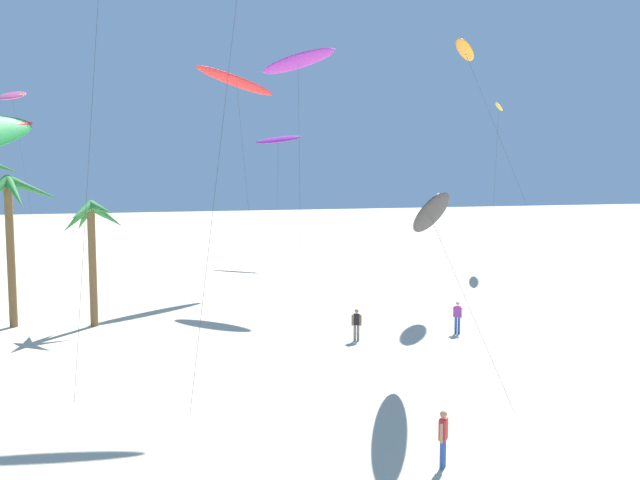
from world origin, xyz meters
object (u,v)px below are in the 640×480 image
(palm_tree_3, at_px, (8,205))
(palm_tree_4, at_px, (92,226))
(flying_kite_11, at_px, (430,215))
(flying_kite_9, at_px, (298,61))
(person_mid_field, at_px, (356,324))
(flying_kite_3, at_px, (465,50))
(flying_kite_4, at_px, (236,81))
(person_foreground_walker, at_px, (443,436))
(person_near_right, at_px, (457,316))
(flying_kite_10, at_px, (12,96))
(flying_kite_8, at_px, (499,107))
(flying_kite_5, at_px, (278,140))

(palm_tree_3, bearing_deg, palm_tree_4, -16.30)
(flying_kite_11, bearing_deg, palm_tree_3, 134.04)
(flying_kite_9, distance_m, person_mid_field, 20.59)
(flying_kite_3, bearing_deg, palm_tree_3, 179.96)
(flying_kite_4, bearing_deg, palm_tree_3, -147.98)
(palm_tree_3, xyz_separation_m, palm_tree_4, (4.21, -1.23, -1.14))
(flying_kite_3, bearing_deg, flying_kite_9, 152.11)
(palm_tree_3, bearing_deg, person_foreground_walker, -59.79)
(person_foreground_walker, distance_m, person_near_right, 16.40)
(palm_tree_4, height_order, flying_kite_10, flying_kite_10)
(palm_tree_4, bearing_deg, flying_kite_11, -52.28)
(flying_kite_4, xyz_separation_m, flying_kite_11, (1.99, -25.78, -8.14))
(palm_tree_4, xyz_separation_m, flying_kite_11, (12.07, -15.61, 1.27))
(flying_kite_10, xyz_separation_m, person_mid_field, (17.69, -24.98, -13.21))
(palm_tree_4, relative_size, flying_kite_9, 0.41)
(flying_kite_11, distance_m, person_near_right, 11.22)
(palm_tree_4, xyz_separation_m, person_mid_field, (12.30, -7.67, -4.58))
(flying_kite_3, distance_m, flying_kite_11, 22.38)
(palm_tree_4, xyz_separation_m, person_near_right, (17.83, -7.91, -4.53))
(flying_kite_9, relative_size, person_foreground_walker, 10.21)
(palm_tree_3, height_order, palm_tree_4, palm_tree_3)
(flying_kite_11, height_order, person_mid_field, flying_kite_11)
(flying_kite_11, distance_m, person_foreground_walker, 9.02)
(flying_kite_8, distance_m, flying_kite_10, 40.00)
(palm_tree_4, relative_size, person_near_right, 4.03)
(flying_kite_9, relative_size, flying_kite_10, 1.15)
(palm_tree_4, bearing_deg, flying_kite_5, 54.79)
(flying_kite_9, height_order, person_near_right, flying_kite_9)
(flying_kite_3, bearing_deg, flying_kite_11, -123.80)
(flying_kite_4, height_order, flying_kite_10, flying_kite_4)
(flying_kite_8, bearing_deg, flying_kite_10, 175.39)
(flying_kite_10, relative_size, person_mid_field, 9.12)
(flying_kite_8, relative_size, flying_kite_9, 0.88)
(flying_kite_3, relative_size, flying_kite_10, 1.15)
(person_mid_field, bearing_deg, flying_kite_10, 125.31)
(flying_kite_5, xyz_separation_m, flying_kite_8, (17.59, -9.82, 2.71))
(person_foreground_walker, bearing_deg, flying_kite_8, 54.97)
(palm_tree_4, height_order, flying_kite_3, flying_kite_3)
(flying_kite_3, bearing_deg, person_mid_field, -141.17)
(person_foreground_walker, bearing_deg, flying_kite_9, 81.34)
(palm_tree_4, bearing_deg, person_near_right, -23.93)
(flying_kite_9, bearing_deg, flying_kite_11, -93.85)
(flying_kite_8, relative_size, flying_kite_10, 1.02)
(flying_kite_4, relative_size, flying_kite_11, 1.98)
(flying_kite_3, xyz_separation_m, flying_kite_8, (11.15, 12.88, -2.04))
(flying_kite_4, relative_size, flying_kite_5, 1.30)
(palm_tree_4, distance_m, flying_kite_11, 19.77)
(flying_kite_10, relative_size, person_foreground_walker, 8.89)
(palm_tree_3, xyz_separation_m, flying_kite_4, (14.30, 8.94, 8.27))
(flying_kite_10, height_order, person_foreground_walker, flying_kite_10)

